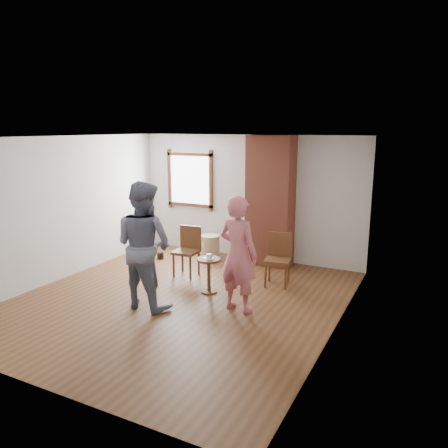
% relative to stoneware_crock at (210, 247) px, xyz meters
% --- Properties ---
extents(ground, '(5.50, 5.50, 0.00)m').
position_rel_stoneware_crock_xyz_m(ground, '(0.64, -2.24, -0.25)').
color(ground, brown).
rests_on(ground, ground).
extents(room_shell, '(5.04, 5.52, 2.62)m').
position_rel_stoneware_crock_xyz_m(room_shell, '(0.58, -1.64, 1.55)').
color(room_shell, silver).
rests_on(room_shell, ground).
extents(brick_chimney, '(0.90, 0.50, 2.60)m').
position_rel_stoneware_crock_xyz_m(brick_chimney, '(1.24, 0.26, 1.05)').
color(brick_chimney, '#B1563E').
rests_on(brick_chimney, ground).
extents(stoneware_crock, '(0.42, 0.42, 0.51)m').
position_rel_stoneware_crock_xyz_m(stoneware_crock, '(0.00, 0.00, 0.00)').
color(stoneware_crock, tan).
rests_on(stoneware_crock, ground).
extents(dark_pot, '(0.18, 0.18, 0.14)m').
position_rel_stoneware_crock_xyz_m(dark_pot, '(-0.94, -0.50, -0.18)').
color(dark_pot, black).
rests_on(dark_pot, ground).
extents(dining_chair_left, '(0.46, 0.46, 0.93)m').
position_rel_stoneware_crock_xyz_m(dining_chair_left, '(0.11, -1.08, 0.27)').
color(dining_chair_left, brown).
rests_on(dining_chair_left, ground).
extents(dining_chair_right, '(0.50, 0.50, 0.93)m').
position_rel_stoneware_crock_xyz_m(dining_chair_right, '(1.82, -0.82, 0.27)').
color(dining_chair_right, brown).
rests_on(dining_chair_right, ground).
extents(side_table, '(0.40, 0.40, 0.60)m').
position_rel_stoneware_crock_xyz_m(side_table, '(0.91, -1.73, 0.15)').
color(side_table, brown).
rests_on(side_table, ground).
extents(cake_plate, '(0.18, 0.18, 0.01)m').
position_rel_stoneware_crock_xyz_m(cake_plate, '(0.91, -1.73, 0.35)').
color(cake_plate, white).
rests_on(cake_plate, side_table).
extents(cake_slice, '(0.08, 0.07, 0.06)m').
position_rel_stoneware_crock_xyz_m(cake_slice, '(0.92, -1.73, 0.38)').
color(cake_slice, white).
rests_on(cake_slice, cake_plate).
extents(man, '(1.02, 0.82, 1.97)m').
position_rel_stoneware_crock_xyz_m(man, '(0.30, -2.67, 0.73)').
color(man, '#151E3A').
rests_on(man, ground).
extents(person_pink, '(0.71, 0.53, 1.78)m').
position_rel_stoneware_crock_xyz_m(person_pink, '(1.66, -2.16, 0.63)').
color(person_pink, '#CA656F').
rests_on(person_pink, ground).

